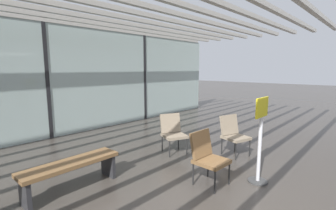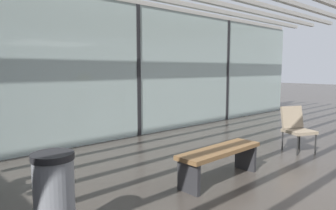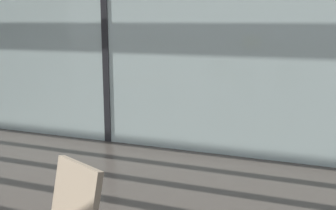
{
  "view_description": "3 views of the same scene",
  "coord_description": "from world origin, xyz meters",
  "px_view_note": "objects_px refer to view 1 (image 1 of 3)",
  "views": [
    {
      "loc": [
        -2.55,
        -1.53,
        1.9
      ],
      "look_at": [
        1.91,
        2.53,
        0.98
      ],
      "focal_mm": 25.49,
      "sensor_mm": 36.0,
      "label": 1
    },
    {
      "loc": [
        -4.4,
        -0.69,
        1.6
      ],
      "look_at": [
        -1.68,
        2.29,
        1.13
      ],
      "focal_mm": 32.55,
      "sensor_mm": 36.0,
      "label": 2
    },
    {
      "loc": [
        3.01,
        -0.16,
        1.82
      ],
      "look_at": [
        1.13,
        4.78,
        0.73
      ],
      "focal_mm": 43.64,
      "sensor_mm": 36.0,
      "label": 3
    }
  ],
  "objects_px": {
    "info_sign": "(260,143)",
    "waiting_bench": "(71,168)",
    "lounge_chair_2": "(233,133)",
    "lounge_chair_1": "(173,131)",
    "lounge_chair_3": "(207,155)"
  },
  "relations": [
    {
      "from": "lounge_chair_2",
      "to": "lounge_chair_3",
      "type": "relative_size",
      "value": 1.0
    },
    {
      "from": "lounge_chair_3",
      "to": "info_sign",
      "type": "xyz_separation_m",
      "value": [
        0.6,
        -0.63,
        0.18
      ]
    },
    {
      "from": "lounge_chair_2",
      "to": "lounge_chair_1",
      "type": "bearing_deg",
      "value": 142.43
    },
    {
      "from": "lounge_chair_3",
      "to": "waiting_bench",
      "type": "bearing_deg",
      "value": 140.85
    },
    {
      "from": "waiting_bench",
      "to": "lounge_chair_3",
      "type": "bearing_deg",
      "value": -42.4
    },
    {
      "from": "lounge_chair_3",
      "to": "info_sign",
      "type": "relative_size",
      "value": 0.6
    },
    {
      "from": "lounge_chair_2",
      "to": "lounge_chair_3",
      "type": "distance_m",
      "value": 1.59
    },
    {
      "from": "info_sign",
      "to": "waiting_bench",
      "type": "bearing_deg",
      "value": 137.39
    },
    {
      "from": "lounge_chair_3",
      "to": "waiting_bench",
      "type": "xyz_separation_m",
      "value": [
        -1.63,
        1.43,
        -0.13
      ]
    },
    {
      "from": "lounge_chair_1",
      "to": "lounge_chair_2",
      "type": "height_order",
      "value": "same"
    },
    {
      "from": "waiting_bench",
      "to": "info_sign",
      "type": "height_order",
      "value": "info_sign"
    },
    {
      "from": "waiting_bench",
      "to": "lounge_chair_2",
      "type": "bearing_deg",
      "value": -20.17
    },
    {
      "from": "lounge_chair_2",
      "to": "lounge_chair_3",
      "type": "height_order",
      "value": "same"
    },
    {
      "from": "lounge_chair_1",
      "to": "lounge_chair_3",
      "type": "xyz_separation_m",
      "value": [
        -0.76,
        -1.43,
        0.0
      ]
    },
    {
      "from": "info_sign",
      "to": "lounge_chair_1",
      "type": "bearing_deg",
      "value": 85.57
    }
  ]
}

